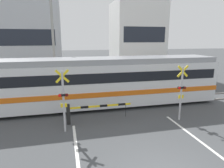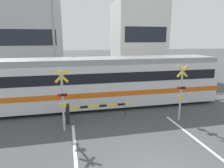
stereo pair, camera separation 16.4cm
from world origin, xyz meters
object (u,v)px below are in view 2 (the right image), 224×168
commuter_train (104,81)px  crossing_signal_left (63,98)px  pedestrian (110,75)px  crossing_barrier_far (128,84)px  crossing_barrier_near (84,110)px  crossing_signal_right (181,91)px

commuter_train → crossing_signal_left: bearing=-127.8°
commuter_train → pedestrian: (1.87, 6.55, -0.80)m
crossing_barrier_far → crossing_signal_left: 8.67m
commuter_train → pedestrian: bearing=74.1°
crossing_barrier_near → crossing_signal_right: size_ratio=1.15×
crossing_barrier_near → pedestrian: 9.92m
crossing_barrier_near → crossing_signal_left: crossing_signal_left is taller
crossing_barrier_near → crossing_barrier_far: same height
crossing_signal_left → crossing_signal_right: size_ratio=1.00×
crossing_barrier_far → crossing_signal_left: size_ratio=1.15×
crossing_signal_left → pedestrian: 11.18m
commuter_train → crossing_barrier_far: bearing=48.8°
crossing_barrier_far → pedestrian: size_ratio=2.11×
commuter_train → crossing_barrier_near: size_ratio=4.32×
crossing_signal_left → pedestrian: bearing=65.4°
crossing_signal_left → crossing_barrier_near: bearing=38.2°
commuter_train → crossing_signal_right: 5.22m
commuter_train → pedestrian: size_ratio=9.12×
crossing_signal_right → pedestrian: 10.35m
crossing_barrier_near → crossing_barrier_far: 7.23m
commuter_train → pedestrian: commuter_train is taller
commuter_train → pedestrian: 6.86m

